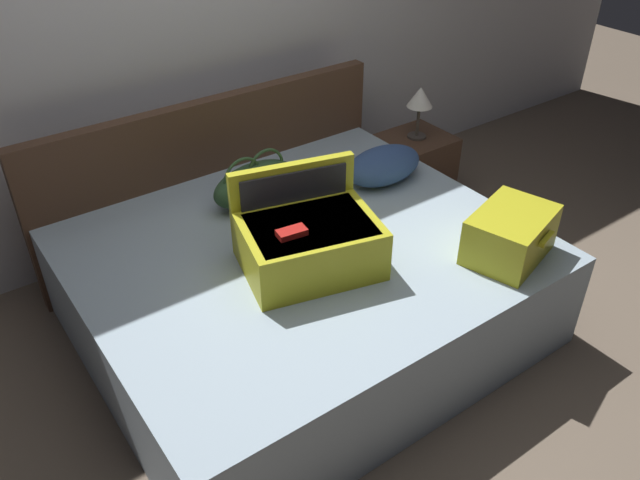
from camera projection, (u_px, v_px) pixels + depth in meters
ground_plane at (352, 371)px, 3.08m from camera, size 12.00×12.00×0.00m
back_wall at (171, 18)px, 3.44m from camera, size 8.00×0.10×2.60m
bed at (305, 287)px, 3.20m from camera, size 2.08×1.77×0.52m
headboard at (214, 177)px, 3.70m from camera, size 2.12×0.08×0.94m
hard_case_large at (308, 239)px, 2.83m from camera, size 0.69×0.59×0.42m
hard_case_medium at (510, 235)px, 2.92m from camera, size 0.48×0.40×0.23m
duffel_bag at (255, 183)px, 3.31m from camera, size 0.51×0.27×0.28m
pillow_near_headboard at (384, 165)px, 3.51m from camera, size 0.49×0.31×0.19m
nightstand at (413, 169)px, 4.27m from camera, size 0.44×0.40×0.47m
table_lamp at (420, 100)px, 3.99m from camera, size 0.16×0.16×0.34m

